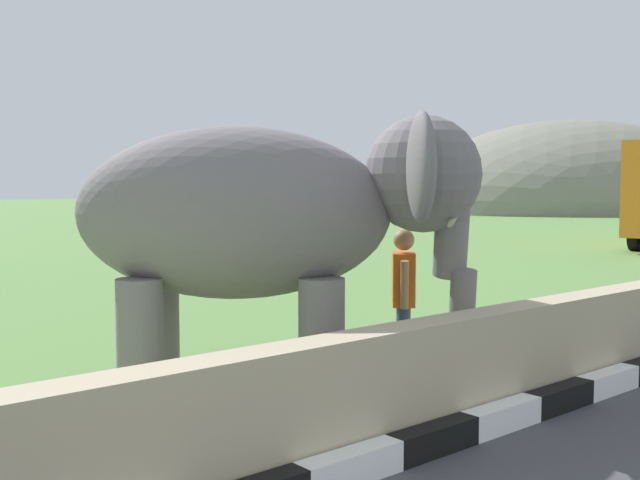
# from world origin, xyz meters

# --- Properties ---
(barrier_parapet) EXTENTS (28.00, 0.36, 1.00)m
(barrier_parapet) POSITION_xyz_m (2.00, 3.83, 0.50)
(barrier_parapet) COLOR tan
(barrier_parapet) RESTS_ON ground_plane
(elephant) EXTENTS (3.91, 3.72, 2.83)m
(elephant) POSITION_xyz_m (1.91, 5.65, 1.83)
(elephant) COLOR slate
(elephant) RESTS_ON ground_plane
(person_handler) EXTENTS (0.52, 0.53, 1.66)m
(person_handler) POSITION_xyz_m (3.46, 5.32, 0.93)
(person_handler) COLOR navy
(person_handler) RESTS_ON ground_plane
(hill_east) EXTENTS (31.45, 25.16, 14.92)m
(hill_east) POSITION_xyz_m (55.00, 34.26, 0.00)
(hill_east) COLOR slate
(hill_east) RESTS_ON ground_plane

